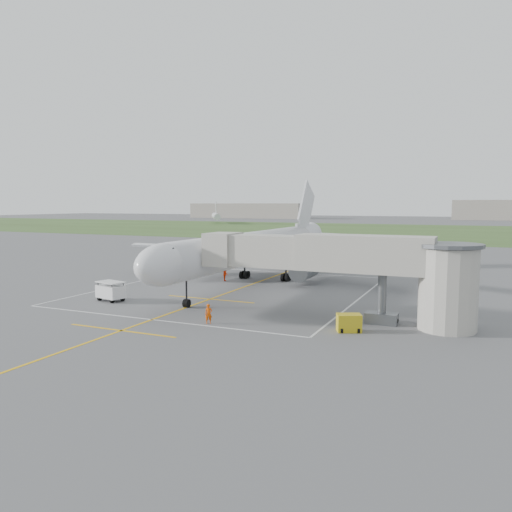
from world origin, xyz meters
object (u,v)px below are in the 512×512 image
at_px(gpu_unit, 349,323).
at_px(ramp_worker_nose, 209,314).
at_px(jet_bridge, 355,265).
at_px(baggage_cart, 111,291).
at_px(ramp_worker_wing, 226,274).
at_px(airliner, 253,248).

bearing_deg(gpu_unit, ramp_worker_nose, 167.19).
height_order(jet_bridge, baggage_cart, jet_bridge).
bearing_deg(ramp_worker_wing, gpu_unit, -158.66).
distance_m(airliner, gpu_unit, 24.38).
height_order(baggage_cart, ramp_worker_nose, baggage_cart).
bearing_deg(ramp_worker_wing, baggage_cart, 138.83).
height_order(gpu_unit, ramp_worker_nose, ramp_worker_nose).
distance_m(jet_bridge, ramp_worker_nose, 12.73).
relative_size(jet_bridge, baggage_cart, 7.38).
bearing_deg(ramp_worker_wing, ramp_worker_nose, 177.88).
bearing_deg(jet_bridge, airliner, 137.81).
distance_m(baggage_cart, ramp_worker_nose, 14.41).
bearing_deg(jet_bridge, baggage_cart, -176.69).
bearing_deg(gpu_unit, ramp_worker_wing, 113.61).
bearing_deg(airliner, gpu_unit, -47.83).
height_order(jet_bridge, ramp_worker_nose, jet_bridge).
bearing_deg(jet_bridge, ramp_worker_wing, 142.84).
bearing_deg(gpu_unit, baggage_cart, 151.10).
height_order(airliner, ramp_worker_nose, airliner).
relative_size(jet_bridge, ramp_worker_wing, 13.86).
xyz_separation_m(baggage_cart, ramp_worker_nose, (13.73, -4.36, -0.20)).
relative_size(jet_bridge, ramp_worker_nose, 14.37).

